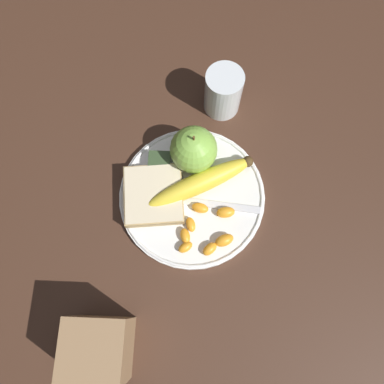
% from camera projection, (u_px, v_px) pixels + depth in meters
% --- Properties ---
extents(ground_plane, '(3.00, 3.00, 0.00)m').
position_uv_depth(ground_plane, '(192.00, 197.00, 0.65)').
color(ground_plane, '#42281C').
extents(plate, '(0.25, 0.25, 0.01)m').
position_uv_depth(plate, '(192.00, 196.00, 0.64)').
color(plate, white).
rests_on(plate, ground_plane).
extents(juice_glass, '(0.07, 0.07, 0.09)m').
position_uv_depth(juice_glass, '(223.00, 93.00, 0.66)').
color(juice_glass, silver).
rests_on(juice_glass, ground_plane).
extents(apple, '(0.08, 0.08, 0.09)m').
position_uv_depth(apple, '(194.00, 150.00, 0.62)').
color(apple, '#84BC47').
rests_on(apple, plate).
extents(banana, '(0.12, 0.19, 0.04)m').
position_uv_depth(banana, '(201.00, 182.00, 0.63)').
color(banana, yellow).
rests_on(banana, plate).
extents(bread_slice, '(0.11, 0.11, 0.02)m').
position_uv_depth(bread_slice, '(154.00, 195.00, 0.63)').
color(bread_slice, tan).
rests_on(bread_slice, plate).
extents(fork, '(0.04, 0.20, 0.00)m').
position_uv_depth(fork, '(192.00, 202.00, 0.64)').
color(fork, silver).
rests_on(fork, plate).
extents(jam_packet, '(0.05, 0.04, 0.02)m').
position_uv_depth(jam_packet, '(160.00, 166.00, 0.65)').
color(jam_packet, silver).
rests_on(jam_packet, plate).
extents(orange_segment_0, '(0.03, 0.04, 0.02)m').
position_uv_depth(orange_segment_0, '(224.00, 240.00, 0.61)').
color(orange_segment_0, orange).
rests_on(orange_segment_0, plate).
extents(orange_segment_1, '(0.02, 0.03, 0.02)m').
position_uv_depth(orange_segment_1, '(226.00, 212.00, 0.62)').
color(orange_segment_1, orange).
rests_on(orange_segment_1, plate).
extents(orange_segment_2, '(0.03, 0.02, 0.01)m').
position_uv_depth(orange_segment_2, '(191.00, 225.00, 0.62)').
color(orange_segment_2, orange).
rests_on(orange_segment_2, plate).
extents(orange_segment_3, '(0.02, 0.03, 0.02)m').
position_uv_depth(orange_segment_3, '(200.00, 208.00, 0.63)').
color(orange_segment_3, orange).
rests_on(orange_segment_3, plate).
extents(orange_segment_4, '(0.03, 0.03, 0.02)m').
position_uv_depth(orange_segment_4, '(210.00, 249.00, 0.61)').
color(orange_segment_4, orange).
rests_on(orange_segment_4, plate).
extents(orange_segment_5, '(0.03, 0.02, 0.01)m').
position_uv_depth(orange_segment_5, '(185.00, 236.00, 0.61)').
color(orange_segment_5, orange).
rests_on(orange_segment_5, plate).
extents(orange_segment_6, '(0.03, 0.03, 0.01)m').
position_uv_depth(orange_segment_6, '(185.00, 247.00, 0.61)').
color(orange_segment_6, orange).
rests_on(orange_segment_6, plate).
extents(condiment_caddy, '(0.09, 0.09, 0.10)m').
position_uv_depth(condiment_caddy, '(98.00, 349.00, 0.53)').
color(condiment_caddy, '#93704C').
rests_on(condiment_caddy, ground_plane).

